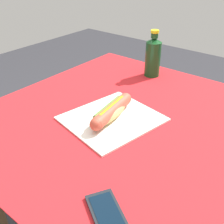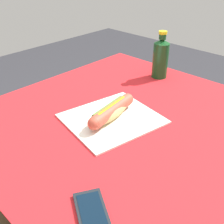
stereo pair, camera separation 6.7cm
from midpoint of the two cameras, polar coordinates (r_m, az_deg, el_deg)
dining_table at (r=1.04m, az=0.70°, el=-7.50°), size 0.99×0.95×0.74m
paper_wrapper at (r=0.95m, az=-2.04°, el=-1.44°), size 0.35×0.33×0.01m
hot_dog at (r=0.93m, az=-2.13°, el=0.17°), size 0.24×0.08×0.05m
cell_phone at (r=0.65m, az=-4.31°, el=-20.40°), size 0.12×0.14×0.01m
soda_bottle at (r=1.26m, az=7.03°, el=11.47°), size 0.07×0.07×0.21m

